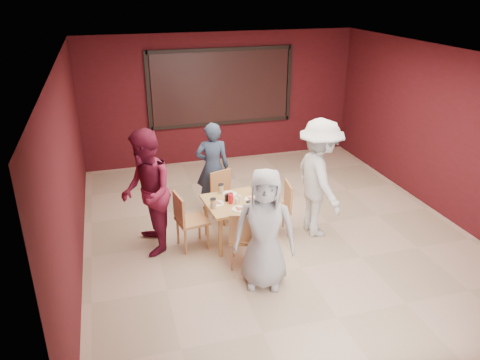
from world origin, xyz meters
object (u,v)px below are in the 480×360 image
object	(u,v)px
chair_left	(187,218)
diner_left	(147,193)
chair_front	(245,236)
diner_front	(265,229)
diner_back	(213,167)
dining_table	(234,206)
chair_right	(281,205)
chair_back	(224,193)
diner_right	(319,178)

from	to	relation	value
chair_left	diner_left	world-z (taller)	diner_left
chair_front	chair_left	bearing A→B (deg)	132.53
diner_front	diner_back	distance (m)	2.36
dining_table	diner_left	size ratio (longest dim) A/B	0.50
chair_front	diner_front	world-z (taller)	diner_front
chair_right	diner_back	distance (m)	1.44
chair_front	chair_right	distance (m)	1.15
chair_left	dining_table	bearing A→B (deg)	-0.03
dining_table	chair_back	xyz separation A→B (m)	(0.05, 0.80, -0.14)
diner_front	diner_left	bearing A→B (deg)	157.59
diner_front	diner_left	xyz separation A→B (m)	(-1.36, 1.29, 0.11)
dining_table	chair_front	size ratio (longest dim) A/B	1.06
chair_front	chair_left	size ratio (longest dim) A/B	0.98
chair_left	diner_left	size ratio (longest dim) A/B	0.48
chair_left	diner_back	world-z (taller)	diner_back
diner_left	chair_left	bearing A→B (deg)	76.51
diner_front	diner_right	world-z (taller)	diner_right
chair_right	diner_front	size ratio (longest dim) A/B	0.52
dining_table	diner_right	bearing A→B (deg)	-4.19
dining_table	chair_left	world-z (taller)	chair_left
chair_back	diner_right	size ratio (longest dim) A/B	0.44
chair_front	diner_left	size ratio (longest dim) A/B	0.47
chair_front	diner_left	bearing A→B (deg)	145.16
dining_table	diner_left	xyz separation A→B (m)	(-1.29, 0.12, 0.33)
chair_back	chair_left	xyz separation A→B (m)	(-0.78, -0.80, 0.04)
dining_table	diner_left	bearing A→B (deg)	174.77
dining_table	diner_back	distance (m)	1.19
chair_front	chair_back	world-z (taller)	chair_front
chair_front	diner_front	bearing A→B (deg)	-73.04
chair_left	chair_right	bearing A→B (deg)	1.84
chair_back	diner_front	bearing A→B (deg)	-89.07
chair_right	diner_back	xyz separation A→B (m)	(-0.84, 1.12, 0.31)
diner_front	dining_table	bearing A→B (deg)	114.94
diner_left	chair_back	bearing A→B (deg)	115.69
diner_front	diner_left	distance (m)	1.88
dining_table	chair_left	size ratio (longest dim) A/B	1.04
diner_back	dining_table	bearing A→B (deg)	101.10
chair_front	chair_right	bearing A→B (deg)	43.38
dining_table	diner_left	world-z (taller)	diner_left
chair_left	diner_back	bearing A→B (deg)	60.30
chair_back	chair_right	xyz separation A→B (m)	(0.73, -0.75, 0.02)
chair_left	diner_front	world-z (taller)	diner_front
diner_back	chair_left	bearing A→B (deg)	68.31
diner_front	diner_back	bearing A→B (deg)	114.56
chair_left	diner_right	world-z (taller)	diner_right
chair_right	diner_left	bearing A→B (deg)	178.09
diner_back	diner_right	world-z (taller)	diner_right
diner_back	diner_left	size ratio (longest dim) A/B	0.85
chair_front	chair_left	xyz separation A→B (m)	(-0.68, 0.74, 0.01)
diner_back	diner_right	size ratio (longest dim) A/B	0.85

